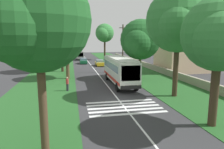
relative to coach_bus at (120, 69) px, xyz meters
The scene contains 21 objects.
ground 8.08m from the coach_bus, 166.64° to the left, with size 160.00×160.00×0.00m, color #333335.
grass_verge_left 12.63m from the coach_bus, 53.43° to the left, with size 120.00×8.00×0.04m, color #235623.
grass_verge_right 10.03m from the coach_bus, 40.78° to the right, with size 120.00×8.00×0.04m, color #235623.
centre_line 7.93m from the coach_bus, 13.64° to the left, with size 110.00×0.16×0.01m, color silver.
coach_bus is the anchor object (origin of this frame).
zebra_crossing 9.98m from the coach_bus, 169.36° to the left, with size 4.05×6.80×0.01m.
trailing_car_0 20.73m from the coach_bus, ahead, with size 4.30×1.78×1.43m.
trailing_car_1 26.25m from the coach_bus, ahead, with size 4.30×1.78×1.43m.
trailing_minibus_0 37.81m from the coach_bus, ahead, with size 6.00×2.14×2.53m.
roadside_tree_left_0 9.79m from the coach_bus, 51.37° to the left, with size 6.24×4.99×8.08m.
roadside_tree_left_1 16.90m from the coach_bus, 31.71° to the left, with size 7.39×6.34×11.62m.
roadside_tree_left_2 18.85m from the coach_bus, 153.38° to the left, with size 6.10×5.33×9.78m.
roadside_tree_left_3 44.95m from the coach_bus, ahead, with size 8.64×7.06×12.00m.
roadside_tree_right_0 10.12m from the coach_bus, 148.05° to the right, with size 7.47×6.66×11.40m.
roadside_tree_right_1 6.59m from the coach_bus, 48.32° to the right, with size 7.25×6.27×9.24m.
roadside_tree_right_2 35.16m from the coach_bus, ahead, with size 6.86×5.54×10.77m.
roadside_tree_right_3 15.79m from the coach_bus, 167.96° to the right, with size 6.18×5.07×9.03m.
utility_pole 10.65m from the coach_bus, 16.61° to the right, with size 0.24×1.40×8.80m.
roadside_wall 15.90m from the coach_bus, 38.28° to the right, with size 70.00×0.40×1.07m, color #9E937F.
roadside_building 18.31m from the coach_bus, 57.85° to the right, with size 8.78×10.14×7.18m.
pedestrian 7.55m from the coach_bus, 109.36° to the left, with size 0.34×0.34×1.69m.
Camera 1 is at (-19.67, 4.69, 6.17)m, focal length 33.04 mm.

